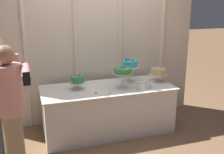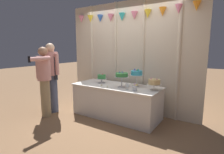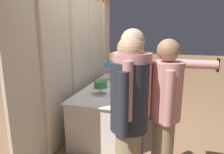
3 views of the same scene
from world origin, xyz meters
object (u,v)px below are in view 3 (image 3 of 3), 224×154
Objects in this scene: tealight_near_left at (127,88)px; guest_man_dark_suit at (129,119)px; guest_girl_blue_dress at (165,114)px; cake_display_rightmost at (121,69)px; cake_display_midright at (110,66)px; cake_display_leftmost at (101,85)px; flower_vase at (131,77)px; tealight_far_left at (122,91)px; guest_man_pink_jacket at (131,113)px; cake_table at (112,106)px; wine_glass at (131,77)px; cake_display_midleft at (121,70)px.

guest_man_dark_suit reaches higher than tealight_near_left.
guest_girl_blue_dress is (-1.29, -0.62, 0.15)m from tealight_near_left.
guest_girl_blue_dress is (-2.21, -0.93, 0.01)m from cake_display_rightmost.
cake_display_midright is 0.48m from cake_display_rightmost.
guest_man_dark_suit is at bearing -159.34° from cake_display_midright.
flower_vase is (1.01, -0.29, -0.07)m from cake_display_leftmost.
guest_girl_blue_dress reaches higher than cake_display_midright.
flower_vase is (0.14, -0.39, -0.22)m from cake_display_midright.
flower_vase reaches higher than tealight_far_left.
cake_display_rightmost is 2.41m from guest_man_pink_jacket.
guest_man_pink_jacket reaches higher than tealight_near_left.
cake_display_midright is (0.42, 0.16, 0.65)m from cake_table.
cake_display_midright is 0.25× the size of guest_man_dark_suit.
cake_display_midright reaches higher than wine_glass.
cake_table is 0.50m from tealight_far_left.
cake_display_midright is at bearing 30.07° from tealight_far_left.
guest_girl_blue_dress is (-0.89, -0.94, 0.03)m from cake_display_leftmost.
cake_display_rightmost is at bearing 12.44° from cake_display_midleft.
tealight_far_left is at bearing 179.97° from flower_vase.
tealight_far_left is 0.03× the size of guest_girl_blue_dress.
guest_girl_blue_dress reaches higher than cake_display_midleft.
guest_man_pink_jacket reaches higher than guest_man_dark_suit.
cake_display_midleft is 8.10× the size of tealight_far_left.
guest_man_dark_suit is at bearing 170.99° from guest_man_pink_jacket.
wine_glass reaches higher than cake_table.
cake_display_midright reaches higher than cake_display_leftmost.
flower_vase is at bearing -69.44° from cake_display_midright.
tealight_near_left is at bearing -176.34° from wine_glass.
cake_display_midleft is 1.74m from guest_man_pink_jacket.
guest_girl_blue_dress reaches higher than cake_display_rightmost.
flower_vase reaches higher than tealight_near_left.
cake_display_leftmost is 1.21m from guest_man_pink_jacket.
guest_man_dark_suit is (-2.39, -0.61, 0.00)m from cake_display_rightmost.
guest_girl_blue_dress is (-1.54, -0.78, -0.09)m from cake_display_midleft.
wine_glass is 2.84× the size of tealight_near_left.
guest_girl_blue_dress reaches higher than tealight_near_left.
cake_display_midleft reaches higher than tealight_far_left.
cake_table is 1.26× the size of guest_girl_blue_dress.
cake_table is 1.69m from guest_girl_blue_dress.
guest_man_pink_jacket is (-1.47, -0.59, 0.55)m from cake_table.
guest_girl_blue_dress is at bearing -157.23° from cake_display_rightmost.
cake_display_rightmost is 0.41m from flower_vase.
cake_display_midright is 0.82m from tealight_far_left.
cake_table is 0.66m from cake_display_midleft.
cake_display_rightmost is 0.98m from tealight_near_left.
tealight_far_left is 1.02× the size of tealight_near_left.
cake_display_midright is at bearing 20.40° from cake_table.
cake_display_midleft reaches higher than cake_display_rightmost.
guest_girl_blue_dress reaches higher than cake_display_leftmost.
cake_display_leftmost is at bearing 172.88° from cake_table.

